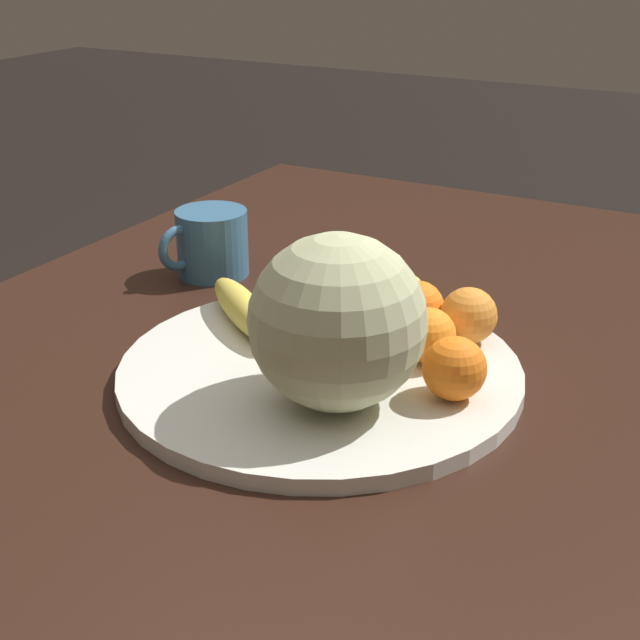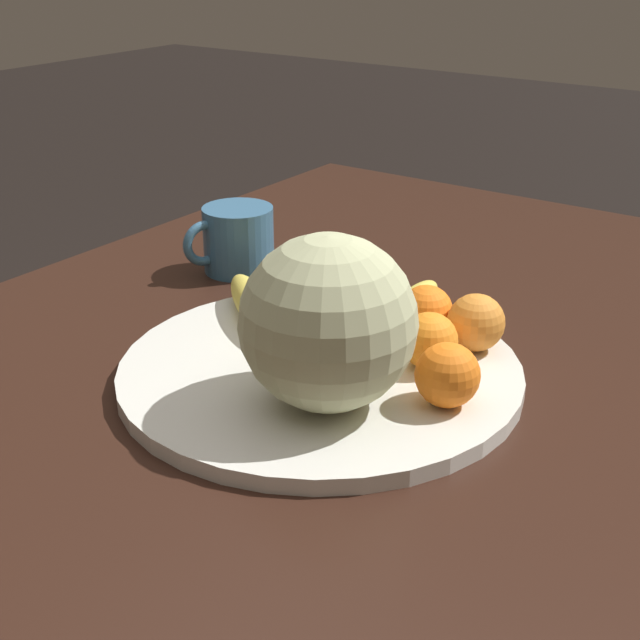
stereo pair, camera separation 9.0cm
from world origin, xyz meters
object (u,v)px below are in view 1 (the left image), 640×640
fruit_bowl (320,371)px  banana_bunch (320,308)px  melon (337,322)px  orange_mid_center (417,307)px  orange_front_left (469,316)px  kitchen_table (325,428)px  orange_back_left (454,368)px  ceramic_mug (211,243)px  orange_front_right (428,335)px

fruit_bowl → banana_bunch: bearing=29.1°
melon → orange_mid_center: (0.18, -0.00, -0.05)m
orange_front_left → kitchen_table: bearing=120.7°
orange_back_left → ceramic_mug: bearing=65.3°
melon → orange_front_right: 0.14m
kitchen_table → orange_front_left: orange_front_left is taller
orange_back_left → orange_mid_center: bearing=36.4°
ceramic_mug → banana_bunch: bearing=-115.1°
orange_front_left → orange_front_right: orange_front_left is taller
fruit_bowl → ceramic_mug: (0.19, 0.27, 0.03)m
melon → banana_bunch: bearing=34.0°
kitchen_table → ceramic_mug: size_ratio=11.06×
banana_bunch → orange_back_left: size_ratio=4.31×
fruit_bowl → orange_front_left: (0.12, -0.11, 0.04)m
melon → orange_front_left: 0.20m
orange_front_left → orange_front_right: (-0.06, 0.02, -0.00)m
orange_back_left → fruit_bowl: bearing=90.2°
fruit_bowl → orange_front_right: size_ratio=7.11×
orange_front_left → orange_back_left: bearing=-165.9°
orange_front_right → orange_mid_center: size_ratio=0.99×
banana_bunch → orange_front_right: orange_front_right is taller
melon → orange_back_left: bearing=-57.0°
melon → orange_back_left: (0.06, -0.09, -0.05)m
fruit_bowl → orange_back_left: (0.00, -0.14, 0.04)m
orange_front_right → kitchen_table: bearing=97.4°
orange_front_right → ceramic_mug: bearing=70.1°
kitchen_table → orange_mid_center: size_ratio=23.69×
kitchen_table → orange_front_right: bearing=-82.6°
orange_mid_center → orange_back_left: bearing=-143.6°
kitchen_table → banana_bunch: bearing=35.9°
melon → banana_bunch: melon is taller
fruit_bowl → orange_front_left: size_ratio=6.74×
orange_back_left → orange_front_right: bearing=41.0°
banana_bunch → fruit_bowl: bearing=178.0°
fruit_bowl → ceramic_mug: size_ratio=3.30×
banana_bunch → ceramic_mug: 0.25m
melon → banana_bunch: 0.19m
orange_front_left → ceramic_mug: ceramic_mug is taller
orange_front_right → fruit_bowl: bearing=122.7°
banana_bunch → ceramic_mug: size_ratio=2.12×
fruit_bowl → orange_front_right: bearing=-57.3°
kitchen_table → melon: 0.23m
orange_back_left → kitchen_table: bearing=74.6°
banana_bunch → ceramic_mug: (0.10, 0.22, 0.01)m
ceramic_mug → orange_mid_center: bearing=-102.1°
orange_mid_center → ceramic_mug: 0.33m
banana_bunch → orange_front_right: size_ratio=4.57×
fruit_bowl → orange_front_left: bearing=-42.6°
kitchen_table → ceramic_mug: 0.32m
kitchen_table → banana_bunch: size_ratio=5.22×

